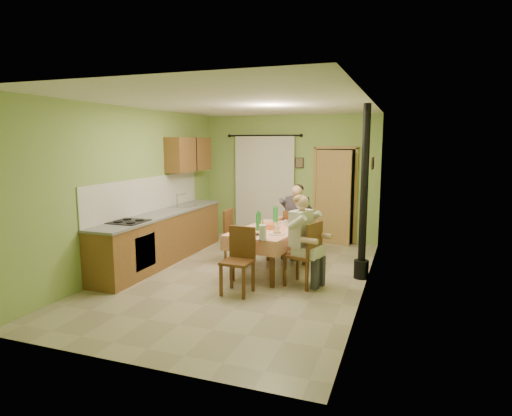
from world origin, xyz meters
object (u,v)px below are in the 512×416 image
at_px(stove_flue, 363,217).
at_px(chair_near, 238,274).
at_px(dining_table, 270,251).
at_px(chair_far, 296,243).
at_px(chair_right, 303,267).
at_px(man_far, 296,213).
at_px(man_right, 303,230).
at_px(chair_left, 238,248).

bearing_deg(stove_flue, chair_near, -140.55).
relative_size(dining_table, chair_far, 1.88).
distance_m(chair_far, stove_flue, 1.72).
bearing_deg(chair_right, stove_flue, -33.33).
relative_size(chair_near, man_far, 0.70).
relative_size(man_far, man_right, 1.00).
xyz_separation_m(dining_table, man_right, (0.67, -0.46, 0.50)).
distance_m(chair_near, chair_right, 1.05).
bearing_deg(chair_far, chair_right, -58.04).
relative_size(dining_table, chair_near, 1.79).
xyz_separation_m(chair_near, man_right, (0.81, 0.66, 0.59)).
distance_m(man_far, man_right, 1.59).
height_order(chair_right, chair_left, chair_right).
distance_m(chair_left, man_right, 1.69).
distance_m(chair_near, stove_flue, 2.24).
xyz_separation_m(chair_right, man_right, (-0.01, 0.00, 0.59)).
bearing_deg(stove_flue, chair_left, 177.62).
bearing_deg(man_far, stove_flue, -18.87).
height_order(chair_near, man_far, man_far).
distance_m(chair_near, chair_left, 1.55).
xyz_separation_m(dining_table, man_far, (0.18, 1.05, 0.50)).
relative_size(man_right, stove_flue, 0.50).
height_order(dining_table, chair_near, chair_near).
relative_size(dining_table, man_right, 1.26).
xyz_separation_m(man_far, stove_flue, (1.32, -0.83, 0.15)).
xyz_separation_m(dining_table, chair_right, (0.68, -0.47, -0.09)).
height_order(dining_table, chair_right, chair_right).
bearing_deg(dining_table, chair_near, -89.58).
relative_size(chair_right, man_far, 0.73).
bearing_deg(chair_right, chair_near, 144.93).
relative_size(chair_far, man_right, 0.67).
xyz_separation_m(chair_near, stove_flue, (1.63, 1.34, 0.73)).
distance_m(chair_right, man_right, 0.59).
distance_m(dining_table, chair_far, 1.05).
bearing_deg(chair_near, man_right, -138.39).
height_order(dining_table, chair_left, chair_left).
distance_m(dining_table, stove_flue, 1.64).
bearing_deg(chair_far, stove_flue, -18.44).
relative_size(chair_far, chair_left, 0.93).
height_order(chair_near, chair_left, chair_left).
relative_size(chair_right, chair_left, 1.01).
distance_m(dining_table, man_right, 0.95).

